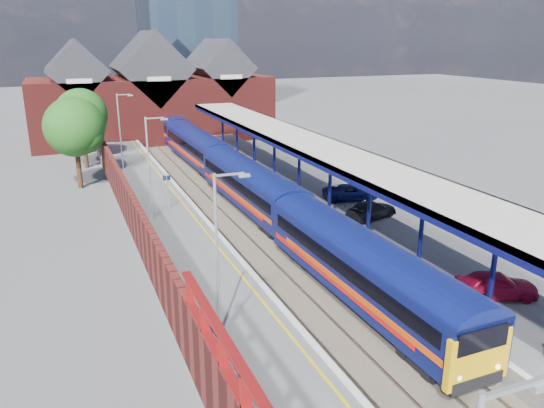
{
  "coord_description": "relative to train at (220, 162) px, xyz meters",
  "views": [
    {
      "loc": [
        -11.78,
        -12.88,
        12.92
      ],
      "look_at": [
        0.51,
        17.46,
        2.6
      ],
      "focal_mm": 35.0,
      "sensor_mm": 36.0,
      "label": 1
    }
  ],
  "objects": [
    {
      "name": "parked_car_blue",
      "position": [
        6.94,
        -11.59,
        -0.53
      ],
      "size": [
        4.6,
        2.92,
        1.18
      ],
      "primitive_type": "imported",
      "rotation": [
        0.0,
        0.0,
        1.33
      ],
      "color": "navy",
      "rests_on": "right_platform"
    },
    {
      "name": "right_platform",
      "position": [
        4.51,
        -12.54,
        -1.62
      ],
      "size": [
        6.0,
        76.0,
        1.0
      ],
      "primitive_type": "cube",
      "color": "#565659",
      "rests_on": "ground"
    },
    {
      "name": "parked_car_dark",
      "position": [
        6.06,
        -15.91,
        -0.52
      ],
      "size": [
        4.45,
        2.91,
        1.2
      ],
      "primitive_type": "imported",
      "rotation": [
        0.0,
        0.0,
        1.9
      ],
      "color": "black",
      "rests_on": "right_platform"
    },
    {
      "name": "platform_sign",
      "position": [
        -6.49,
        -8.54,
        0.57
      ],
      "size": [
        0.55,
        0.08,
        2.5
      ],
      "color": "#A5A8AA",
      "rests_on": "left_platform"
    },
    {
      "name": "yellow_line",
      "position": [
        -5.24,
        -12.54,
        -1.12
      ],
      "size": [
        0.14,
        76.0,
        0.01
      ],
      "primitive_type": "cube",
      "color": "yellow",
      "rests_on": "left_platform"
    },
    {
      "name": "lamp_post_d",
      "position": [
        -7.86,
        5.46,
        2.87
      ],
      "size": [
        1.48,
        0.18,
        7.0
      ],
      "color": "#A5A8AA",
      "rests_on": "left_platform"
    },
    {
      "name": "parked_car_red",
      "position": [
        5.27,
        -28.18,
        -0.48
      ],
      "size": [
        4.09,
        2.92,
        1.29
      ],
      "primitive_type": "imported",
      "rotation": [
        0.0,
        0.0,
        1.16
      ],
      "color": "#A20D30",
      "rests_on": "right_platform"
    },
    {
      "name": "ground",
      "position": [
        -1.49,
        -2.54,
        -2.12
      ],
      "size": [
        240.0,
        240.0,
        0.0
      ],
      "primitive_type": "plane",
      "color": "#5B5B5E",
      "rests_on": "ground"
    },
    {
      "name": "canopy",
      "position": [
        3.99,
        -10.59,
        3.13
      ],
      "size": [
        4.5,
        52.0,
        4.48
      ],
      "color": "#0E1156",
      "rests_on": "right_platform"
    },
    {
      "name": "tree_near",
      "position": [
        -11.84,
        3.36,
        3.23
      ],
      "size": [
        5.2,
        5.2,
        8.1
      ],
      "color": "#382314",
      "rests_on": "ground"
    },
    {
      "name": "ballast_bed",
      "position": [
        -1.49,
        -12.54,
        -2.09
      ],
      "size": [
        6.0,
        76.0,
        0.06
      ],
      "primitive_type": "cube",
      "color": "#473D33",
      "rests_on": "ground"
    },
    {
      "name": "coping_right",
      "position": [
        1.66,
        -12.54,
        -1.1
      ],
      "size": [
        0.3,
        76.0,
        0.05
      ],
      "primitive_type": "cube",
      "color": "silver",
      "rests_on": "right_platform"
    },
    {
      "name": "train",
      "position": [
        0.0,
        0.0,
        0.0
      ],
      "size": [
        3.09,
        65.95,
        3.45
      ],
      "color": "#0B1352",
      "rests_on": "ground"
    },
    {
      "name": "station_building",
      "position": [
        -1.49,
        25.46,
        3.33
      ],
      "size": [
        30.0,
        12.12,
        13.78
      ],
      "color": "#5D1A18",
      "rests_on": "ground"
    },
    {
      "name": "coping_left",
      "position": [
        -4.64,
        -12.54,
        -1.1
      ],
      "size": [
        0.3,
        76.0,
        0.05
      ],
      "primitive_type": "cube",
      "color": "silver",
      "rests_on": "left_platform"
    },
    {
      "name": "rails",
      "position": [
        -1.49,
        -12.54,
        -2.0
      ],
      "size": [
        4.51,
        76.0,
        0.14
      ],
      "color": "slate",
      "rests_on": "ground"
    },
    {
      "name": "left_platform",
      "position": [
        -6.99,
        -12.54,
        -1.62
      ],
      "size": [
        5.0,
        76.0,
        1.0
      ],
      "primitive_type": "cube",
      "color": "#565659",
      "rests_on": "ground"
    },
    {
      "name": "lamp_post_c",
      "position": [
        -7.86,
        -10.54,
        2.87
      ],
      "size": [
        1.48,
        0.18,
        7.0
      ],
      "color": "#A5A8AA",
      "rests_on": "left_platform"
    },
    {
      "name": "tree_far",
      "position": [
        -10.84,
        11.36,
        3.23
      ],
      "size": [
        5.2,
        5.2,
        8.1
      ],
      "color": "#382314",
      "rests_on": "ground"
    },
    {
      "name": "brick_wall",
      "position": [
        -9.59,
        -19.01,
        0.33
      ],
      "size": [
        0.35,
        50.0,
        3.86
      ],
      "color": "#5D1A18",
      "rests_on": "left_platform"
    },
    {
      "name": "lamp_post_b",
      "position": [
        -7.86,
        -26.54,
        2.87
      ],
      "size": [
        1.48,
        0.18,
        7.0
      ],
      "color": "#A5A8AA",
      "rests_on": "left_platform"
    }
  ]
}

